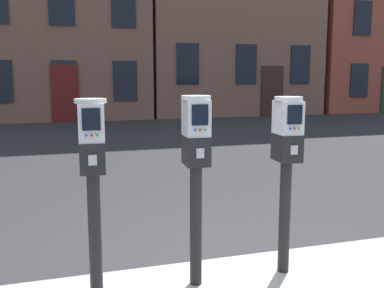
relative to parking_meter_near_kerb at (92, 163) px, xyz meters
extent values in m
plane|color=#28282B|center=(1.00, 0.20, -1.13)|extent=(160.00, 160.00, 0.00)
cylinder|color=black|center=(0.00, 0.00, -0.52)|extent=(0.10, 0.10, 0.92)
cube|color=black|center=(0.00, 0.00, 0.05)|extent=(0.19, 0.25, 0.21)
cube|color=#A5A8AD|center=(-0.01, -0.12, 0.05)|extent=(0.06, 0.02, 0.07)
cube|color=#B7BABF|center=(0.00, 0.00, 0.28)|extent=(0.18, 0.24, 0.26)
cube|color=black|center=(-0.01, -0.12, 0.31)|extent=(0.12, 0.02, 0.15)
cylinder|color=blue|center=(-0.04, -0.12, 0.21)|extent=(0.02, 0.01, 0.02)
cylinder|color=red|center=(-0.01, -0.12, 0.21)|extent=(0.02, 0.01, 0.02)
cylinder|color=green|center=(0.03, -0.12, 0.21)|extent=(0.02, 0.01, 0.02)
cylinder|color=#B7BABF|center=(0.00, 0.00, 0.43)|extent=(0.23, 0.23, 0.03)
cylinder|color=black|center=(0.75, 0.00, -0.52)|extent=(0.10, 0.10, 0.93)
cube|color=black|center=(0.75, 0.00, 0.05)|extent=(0.19, 0.25, 0.22)
cube|color=#A5A8AD|center=(0.74, -0.12, 0.05)|extent=(0.06, 0.02, 0.07)
cube|color=#B7BABF|center=(0.75, 0.00, 0.29)|extent=(0.18, 0.24, 0.26)
cube|color=black|center=(0.74, -0.12, 0.32)|extent=(0.12, 0.02, 0.15)
cylinder|color=blue|center=(0.71, -0.12, 0.22)|extent=(0.02, 0.01, 0.02)
cylinder|color=red|center=(0.74, -0.12, 0.22)|extent=(0.02, 0.01, 0.02)
cylinder|color=green|center=(0.78, -0.12, 0.22)|extent=(0.02, 0.01, 0.02)
cylinder|color=#B7BABF|center=(0.75, 0.00, 0.44)|extent=(0.23, 0.23, 0.03)
cylinder|color=black|center=(1.50, 0.00, -0.53)|extent=(0.10, 0.10, 0.92)
cube|color=black|center=(1.50, 0.00, 0.04)|extent=(0.19, 0.25, 0.21)
cube|color=#A5A8AD|center=(1.49, -0.12, 0.04)|extent=(0.06, 0.02, 0.07)
cube|color=#B7BABF|center=(1.50, 0.00, 0.28)|extent=(0.18, 0.24, 0.26)
cube|color=black|center=(1.49, -0.12, 0.31)|extent=(0.12, 0.02, 0.15)
cylinder|color=blue|center=(1.45, -0.12, 0.20)|extent=(0.02, 0.01, 0.02)
cylinder|color=red|center=(1.49, -0.12, 0.20)|extent=(0.02, 0.01, 0.02)
cylinder|color=green|center=(1.52, -0.12, 0.20)|extent=(0.02, 0.01, 0.02)
cylinder|color=#B7BABF|center=(1.50, 0.00, 0.42)|extent=(0.23, 0.23, 0.03)
cube|color=black|center=(0.16, 14.05, 0.38)|extent=(0.90, 0.06, 1.50)
cube|color=black|center=(2.38, 14.05, 0.38)|extent=(0.90, 0.06, 1.50)
cube|color=black|center=(0.16, 14.05, 3.10)|extent=(0.90, 0.06, 1.50)
cube|color=black|center=(2.38, 14.05, 3.10)|extent=(0.90, 0.06, 1.50)
cube|color=#591414|center=(0.16, 14.05, -0.08)|extent=(1.00, 0.07, 2.10)
cube|color=black|center=(4.86, 14.05, 1.03)|extent=(0.90, 0.06, 1.60)
cube|color=black|center=(7.36, 14.05, 1.03)|extent=(0.90, 0.06, 1.60)
cube|color=black|center=(9.86, 14.05, 1.03)|extent=(0.90, 0.06, 1.60)
cube|color=black|center=(8.55, 14.05, -0.08)|extent=(1.00, 0.07, 2.10)
cube|color=brown|center=(15.79, 17.27, 4.28)|extent=(8.81, 6.37, 10.81)
cube|color=black|center=(12.86, 14.05, 0.36)|extent=(0.90, 0.06, 1.49)
cube|color=black|center=(12.86, 14.05, 3.06)|extent=(0.90, 0.06, 1.49)
camera|label=1|loc=(-0.23, -3.09, 0.60)|focal=41.97mm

